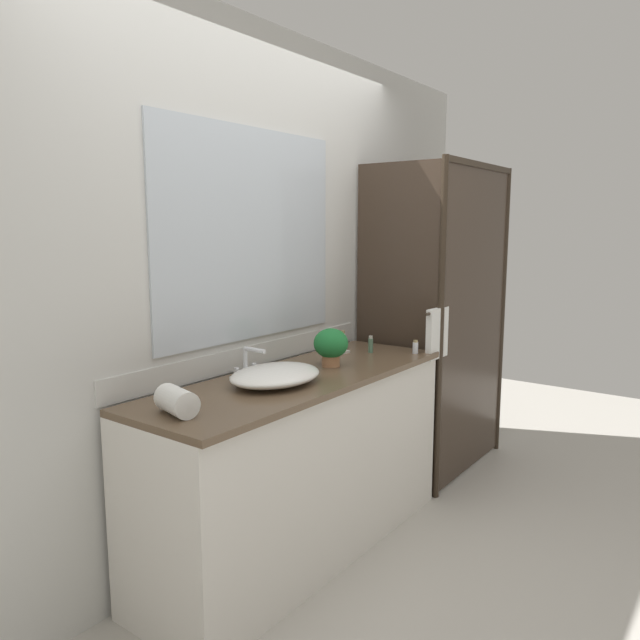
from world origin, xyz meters
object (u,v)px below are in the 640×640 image
at_px(potted_plant, 332,345).
at_px(amenity_bottle_conditioner, 343,340).
at_px(amenity_bottle_body_wash, 371,345).
at_px(rolled_towel_near_edge, 177,401).
at_px(faucet, 247,367).
at_px(soap_dish, 340,351).
at_px(amenity_bottle_shampoo, 415,347).
at_px(sink_basin, 276,375).

height_order(potted_plant, amenity_bottle_conditioner, potted_plant).
height_order(amenity_bottle_body_wash, rolled_towel_near_edge, rolled_towel_near_edge).
bearing_deg(amenity_bottle_body_wash, faucet, 169.04).
distance_m(amenity_bottle_conditioner, rolled_towel_near_edge, 1.44).
relative_size(faucet, amenity_bottle_body_wash, 1.77).
xyz_separation_m(faucet, soap_dish, (0.72, -0.03, -0.04)).
bearing_deg(potted_plant, amenity_bottle_shampoo, -19.89).
xyz_separation_m(sink_basin, amenity_bottle_shampoo, (0.97, -0.20, -0.00)).
xyz_separation_m(sink_basin, rolled_towel_near_edge, (-0.57, 0.00, 0.01)).
bearing_deg(amenity_bottle_shampoo, soap_dish, 126.07).
height_order(potted_plant, amenity_bottle_shampoo, potted_plant).
bearing_deg(amenity_bottle_body_wash, amenity_bottle_shampoo, -58.29).
relative_size(potted_plant, amenity_bottle_body_wash, 2.02).
relative_size(sink_basin, amenity_bottle_conditioner, 4.53).
xyz_separation_m(soap_dish, amenity_bottle_shampoo, (0.25, -0.34, 0.02)).
relative_size(soap_dish, amenity_bottle_shampoo, 1.33).
bearing_deg(rolled_towel_near_edge, faucet, 17.44).
height_order(amenity_bottle_conditioner, rolled_towel_near_edge, rolled_towel_near_edge).
xyz_separation_m(amenity_bottle_body_wash, amenity_bottle_conditioner, (0.02, 0.20, 0.00)).
distance_m(potted_plant, amenity_bottle_body_wash, 0.41).
relative_size(faucet, amenity_bottle_conditioner, 1.65).
bearing_deg(soap_dish, sink_basin, -168.47).
relative_size(sink_basin, amenity_bottle_shampoo, 6.20).
distance_m(sink_basin, soap_dish, 0.74).
bearing_deg(soap_dish, faucet, 177.39).
relative_size(potted_plant, rolled_towel_near_edge, 1.07).
xyz_separation_m(faucet, amenity_bottle_shampoo, (0.97, -0.38, -0.01)).
height_order(faucet, amenity_bottle_conditioner, faucet).
bearing_deg(rolled_towel_near_edge, sink_basin, -0.09).
bearing_deg(sink_basin, amenity_bottle_shampoo, -11.40).
height_order(soap_dish, rolled_towel_near_edge, rolled_towel_near_edge).
bearing_deg(rolled_towel_near_edge, soap_dish, 6.46).
relative_size(potted_plant, amenity_bottle_shampoo, 2.59).
bearing_deg(amenity_bottle_shampoo, rolled_towel_near_edge, 172.73).
distance_m(amenity_bottle_body_wash, amenity_bottle_conditioner, 0.20).
xyz_separation_m(faucet, rolled_towel_near_edge, (-0.57, -0.18, 0.00)).
xyz_separation_m(potted_plant, amenity_bottle_shampoo, (0.54, -0.19, -0.08)).
bearing_deg(rolled_towel_near_edge, amenity_bottle_conditioner, 8.78).
bearing_deg(amenity_bottle_shampoo, sink_basin, 168.60).
bearing_deg(potted_plant, rolled_towel_near_edge, 179.90).
relative_size(soap_dish, rolled_towel_near_edge, 0.55).
xyz_separation_m(sink_basin, potted_plant, (0.43, -0.00, 0.07)).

